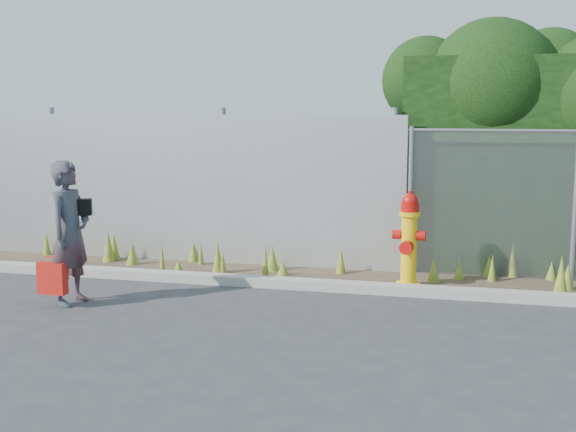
{
  "coord_description": "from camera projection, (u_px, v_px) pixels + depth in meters",
  "views": [
    {
      "loc": [
        1.72,
        -7.0,
        2.32
      ],
      "look_at": [
        -0.3,
        1.4,
        1.0
      ],
      "focal_mm": 45.0,
      "sensor_mm": 36.0,
      "label": 1
    }
  ],
  "objects": [
    {
      "name": "ground",
      "position": [
        285.0,
        332.0,
        7.47
      ],
      "size": [
        80.0,
        80.0,
        0.0
      ],
      "primitive_type": "plane",
      "color": "#333235",
      "rests_on": "ground"
    },
    {
      "name": "red_tote_bag",
      "position": [
        52.0,
        278.0,
        8.31
      ],
      "size": [
        0.34,
        0.12,
        0.44
      ],
      "rotation": [
        0.0,
        0.0,
        -0.02
      ],
      "color": "red"
    },
    {
      "name": "woman",
      "position": [
        70.0,
        233.0,
        8.44
      ],
      "size": [
        0.47,
        0.66,
        1.7
      ],
      "primitive_type": "imported",
      "rotation": [
        0.0,
        0.0,
        1.46
      ],
      "color": "#0F5B63",
      "rests_on": "ground"
    },
    {
      "name": "black_shoulder_bag",
      "position": [
        80.0,
        207.0,
        8.49
      ],
      "size": [
        0.26,
        0.11,
        0.2
      ],
      "rotation": [
        0.0,
        0.0,
        0.36
      ],
      "color": "black"
    },
    {
      "name": "fire_hydrant",
      "position": [
        409.0,
        241.0,
        9.22
      ],
      "size": [
        0.42,
        0.38,
        1.26
      ],
      "rotation": [
        0.0,
        0.0,
        -0.12
      ],
      "color": "yellow",
      "rests_on": "ground"
    },
    {
      "name": "curb",
      "position": [
        318.0,
        285.0,
        9.2
      ],
      "size": [
        16.0,
        0.22,
        0.12
      ],
      "primitive_type": "cube",
      "color": "gray",
      "rests_on": "ground"
    },
    {
      "name": "weed_strip",
      "position": [
        383.0,
        270.0,
        9.68
      ],
      "size": [
        16.0,
        1.32,
        0.55
      ],
      "color": "#453527",
      "rests_on": "ground"
    },
    {
      "name": "corrugated_fence",
      "position": [
        124.0,
        187.0,
        10.95
      ],
      "size": [
        8.5,
        0.21,
        2.3
      ],
      "color": "#B5B7BC",
      "rests_on": "ground"
    }
  ]
}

